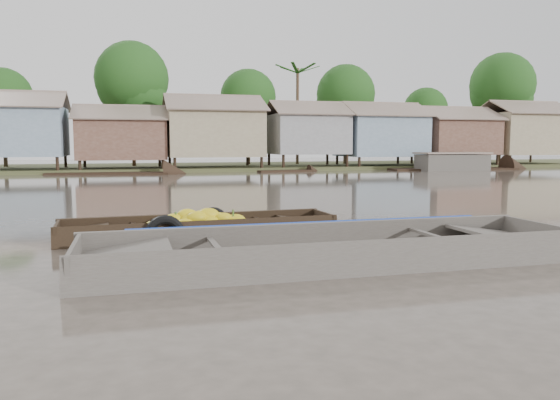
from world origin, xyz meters
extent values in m
plane|color=#463F36|center=(0.00, 0.00, 0.00)|extent=(120.00, 120.00, 0.00)
cube|color=#384723|center=(0.00, 33.00, 0.00)|extent=(120.00, 12.00, 0.50)
cube|color=gray|center=(-10.50, 29.50, 2.70)|extent=(6.20, 5.20, 3.20)
cube|color=brown|center=(-10.50, 28.10, 4.75)|extent=(6.60, 3.02, 1.28)
cube|color=brown|center=(-10.50, 30.90, 4.75)|extent=(6.60, 3.02, 1.28)
cube|color=brown|center=(-3.80, 29.50, 2.20)|extent=(5.80, 4.60, 2.70)
cube|color=brown|center=(-3.80, 28.26, 4.00)|extent=(6.20, 2.67, 1.14)
cube|color=brown|center=(-3.80, 30.74, 4.00)|extent=(6.20, 2.67, 1.14)
cube|color=gray|center=(2.50, 29.50, 2.65)|extent=(6.50, 5.30, 3.30)
cube|color=brown|center=(2.50, 28.07, 4.75)|extent=(6.90, 3.08, 1.31)
cube|color=brown|center=(2.50, 30.93, 4.75)|extent=(6.90, 3.08, 1.31)
cube|color=gray|center=(9.50, 29.50, 2.60)|extent=(5.40, 4.70, 2.90)
cube|color=brown|center=(9.50, 28.23, 4.50)|extent=(5.80, 2.73, 1.17)
cube|color=brown|center=(9.50, 30.77, 4.50)|extent=(5.80, 2.73, 1.17)
cube|color=gray|center=(15.50, 29.50, 2.50)|extent=(6.00, 5.00, 3.10)
cube|color=brown|center=(15.50, 28.15, 4.50)|extent=(6.40, 2.90, 1.24)
cube|color=brown|center=(15.50, 30.85, 4.50)|extent=(6.40, 2.90, 1.24)
cube|color=brown|center=(22.00, 29.50, 2.45)|extent=(5.70, 4.90, 2.80)
cube|color=brown|center=(22.00, 28.18, 4.30)|extent=(6.10, 2.85, 1.21)
cube|color=brown|center=(22.00, 30.82, 4.30)|extent=(6.10, 2.85, 1.21)
cube|color=gray|center=(28.50, 29.50, 2.70)|extent=(6.30, 5.10, 3.40)
cube|color=brown|center=(28.50, 28.12, 4.85)|extent=(6.70, 2.96, 1.26)
cube|color=brown|center=(28.50, 30.88, 4.85)|extent=(6.70, 2.96, 1.26)
cylinder|color=#473323|center=(-12.00, 34.00, 2.45)|extent=(0.28, 0.28, 4.90)
sphere|color=#163D13|center=(-12.00, 34.00, 5.25)|extent=(4.20, 4.20, 4.20)
cylinder|color=#473323|center=(-3.00, 33.00, 3.15)|extent=(0.28, 0.28, 6.30)
sphere|color=#163D13|center=(-3.00, 33.00, 6.75)|extent=(5.40, 5.40, 5.40)
cylinder|color=#473323|center=(6.00, 34.00, 2.62)|extent=(0.28, 0.28, 5.25)
sphere|color=#163D13|center=(6.00, 34.00, 5.62)|extent=(4.50, 4.50, 4.50)
cylinder|color=#473323|center=(14.00, 33.00, 2.80)|extent=(0.28, 0.28, 5.60)
sphere|color=#163D13|center=(14.00, 33.00, 6.00)|extent=(4.80, 4.80, 4.80)
cylinder|color=#473323|center=(22.00, 34.00, 2.27)|extent=(0.28, 0.28, 4.55)
sphere|color=#163D13|center=(22.00, 34.00, 4.88)|extent=(3.90, 3.90, 3.90)
cylinder|color=#473323|center=(29.00, 33.00, 3.32)|extent=(0.28, 0.28, 6.65)
sphere|color=#163D13|center=(29.00, 33.00, 7.12)|extent=(5.70, 5.70, 5.70)
cylinder|color=#473323|center=(10.00, 33.50, 4.00)|extent=(0.24, 0.24, 8.00)
cube|color=black|center=(-1.91, 2.06, -0.08)|extent=(5.73, 1.36, 0.08)
cube|color=black|center=(-1.94, 2.68, 0.15)|extent=(5.81, 0.44, 0.54)
cube|color=black|center=(-1.88, 1.45, 0.15)|extent=(5.81, 0.44, 0.54)
cube|color=black|center=(0.93, 2.20, 0.15)|extent=(0.12, 1.26, 0.51)
cube|color=black|center=(0.43, 2.18, 0.21)|extent=(1.04, 1.13, 0.20)
cube|color=black|center=(-4.75, 1.92, 0.15)|extent=(0.12, 1.26, 0.51)
cube|color=black|center=(-4.26, 1.95, 0.21)|extent=(1.04, 1.13, 0.20)
cube|color=black|center=(-3.27, 2.00, 0.25)|extent=(0.16, 1.21, 0.05)
cube|color=black|center=(-0.55, 2.13, 0.25)|extent=(0.16, 1.21, 0.05)
ellipsoid|color=yellow|center=(-1.27, 2.38, 0.22)|extent=(0.42, 0.30, 0.25)
ellipsoid|color=yellow|center=(-2.44, 2.09, 0.36)|extent=(0.48, 0.34, 0.29)
ellipsoid|color=yellow|center=(-2.86, 1.96, 0.16)|extent=(0.37, 0.27, 0.22)
ellipsoid|color=yellow|center=(-1.72, 1.89, 0.32)|extent=(0.42, 0.30, 0.25)
ellipsoid|color=yellow|center=(-1.63, 2.46, 0.24)|extent=(0.40, 0.29, 0.24)
ellipsoid|color=yellow|center=(-1.83, 1.96, 0.36)|extent=(0.43, 0.31, 0.26)
ellipsoid|color=yellow|center=(-2.09, 2.26, 0.33)|extent=(0.43, 0.31, 0.25)
ellipsoid|color=yellow|center=(-2.66, 1.83, 0.24)|extent=(0.48, 0.34, 0.29)
ellipsoid|color=yellow|center=(-2.26, 1.77, 0.31)|extent=(0.37, 0.26, 0.22)
ellipsoid|color=yellow|center=(-2.22, 2.35, 0.33)|extent=(0.38, 0.27, 0.23)
ellipsoid|color=yellow|center=(-2.00, 1.90, 0.42)|extent=(0.46, 0.33, 0.27)
ellipsoid|color=yellow|center=(-1.13, 1.95, 0.29)|extent=(0.44, 0.32, 0.26)
ellipsoid|color=yellow|center=(-1.88, 2.16, 0.43)|extent=(0.37, 0.26, 0.22)
ellipsoid|color=yellow|center=(-1.54, 2.02, 0.37)|extent=(0.44, 0.32, 0.26)
ellipsoid|color=yellow|center=(-2.79, 1.68, 0.14)|extent=(0.38, 0.27, 0.23)
ellipsoid|color=yellow|center=(-1.10, 2.32, 0.27)|extent=(0.47, 0.34, 0.28)
ellipsoid|color=yellow|center=(-2.77, 1.98, 0.25)|extent=(0.48, 0.35, 0.29)
ellipsoid|color=yellow|center=(-1.97, 2.19, 0.36)|extent=(0.46, 0.33, 0.27)
ellipsoid|color=yellow|center=(-1.75, 2.04, 0.45)|extent=(0.49, 0.35, 0.29)
ellipsoid|color=yellow|center=(-2.57, 1.82, 0.25)|extent=(0.43, 0.31, 0.25)
ellipsoid|color=yellow|center=(-2.08, 2.31, 0.29)|extent=(0.39, 0.28, 0.23)
ellipsoid|color=yellow|center=(-1.67, 2.43, 0.25)|extent=(0.41, 0.30, 0.25)
ellipsoid|color=yellow|center=(-0.91, 1.76, 0.19)|extent=(0.40, 0.29, 0.24)
ellipsoid|color=yellow|center=(-1.43, 1.92, 0.39)|extent=(0.38, 0.27, 0.22)
ellipsoid|color=yellow|center=(-2.87, 2.15, 0.23)|extent=(0.44, 0.31, 0.26)
ellipsoid|color=yellow|center=(-2.63, 1.73, 0.20)|extent=(0.47, 0.34, 0.28)
ellipsoid|color=yellow|center=(-2.57, 2.09, 0.33)|extent=(0.41, 0.29, 0.24)
ellipsoid|color=yellow|center=(-2.13, 1.97, 0.36)|extent=(0.45, 0.32, 0.27)
ellipsoid|color=yellow|center=(-2.15, 2.18, 0.34)|extent=(0.42, 0.30, 0.25)
ellipsoid|color=yellow|center=(-2.18, 2.10, 0.45)|extent=(0.45, 0.33, 0.27)
cylinder|color=#3F6626|center=(-2.43, 2.04, 0.45)|extent=(0.04, 0.04, 0.19)
cylinder|color=#3F6626|center=(-1.71, 2.07, 0.45)|extent=(0.04, 0.04, 0.19)
cylinder|color=#3F6626|center=(-1.19, 2.10, 0.45)|extent=(0.04, 0.04, 0.19)
torus|color=black|center=(-1.53, 2.78, 0.17)|extent=(0.72, 0.22, 0.72)
torus|color=black|center=(-2.70, 1.32, 0.17)|extent=(0.82, 0.22, 0.81)
cube|color=#49443E|center=(-0.11, -1.14, -0.08)|extent=(8.07, 1.74, 0.08)
cube|color=#49443E|center=(-0.11, -0.15, 0.21)|extent=(8.24, 0.18, 0.66)
cube|color=#49443E|center=(-0.11, -2.13, 0.21)|extent=(8.24, 0.18, 0.66)
cube|color=#49443E|center=(3.92, -1.14, 0.21)|extent=(0.06, 2.01, 0.62)
cube|color=#49443E|center=(3.22, -1.14, 0.29)|extent=(1.40, 1.74, 0.25)
cube|color=#49443E|center=(-4.14, -1.14, 0.21)|extent=(0.06, 2.01, 0.62)
cube|color=#49443E|center=(-3.44, -1.14, 0.29)|extent=(1.40, 1.74, 0.25)
cube|color=#49443E|center=(-2.04, -1.14, 0.34)|extent=(0.10, 1.93, 0.05)
cube|color=#49443E|center=(1.82, -1.14, 0.34)|extent=(0.10, 1.93, 0.05)
cube|color=#665E54|center=(-0.11, -1.14, -0.03)|extent=(6.14, 1.58, 0.02)
cube|color=#0F319C|center=(-0.11, -0.09, 0.46)|extent=(6.66, 0.10, 0.16)
torus|color=olive|center=(3.05, -1.47, 0.00)|extent=(0.46, 0.46, 0.07)
torus|color=olive|center=(3.05, -1.47, 0.04)|extent=(0.37, 0.37, 0.07)
cube|color=black|center=(6.92, 26.30, -0.05)|extent=(3.92, 1.31, 0.35)
cube|color=black|center=(19.54, 25.76, -0.05)|extent=(9.60, 2.85, 0.35)
cube|color=black|center=(-4.59, 26.46, -0.05)|extent=(7.73, 3.12, 0.35)
cube|color=black|center=(19.00, 25.00, 0.55)|extent=(5.00, 2.00, 1.20)
camera|label=1|loc=(-3.33, -9.48, 1.98)|focal=35.00mm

